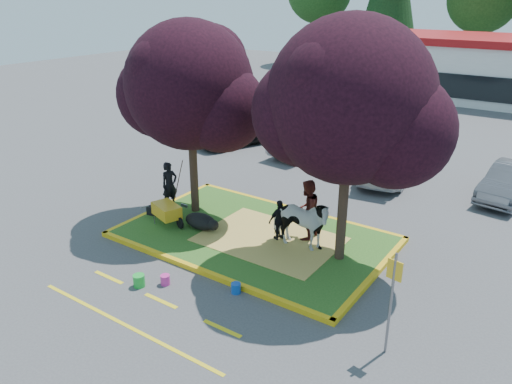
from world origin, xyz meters
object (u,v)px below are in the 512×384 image
Objects in this scene: calf at (201,221)px; wheelbarrow at (167,211)px; handler at (170,185)px; bucket_green at (139,281)px; bucket_blue at (236,288)px; car_black at (239,129)px; car_silver at (309,137)px; bucket_pink at (165,280)px; cow at (300,223)px; sign_post at (392,293)px.

wheelbarrow is at bearing -141.04° from calf.
handler reaches higher than wheelbarrow.
wheelbarrow reaches higher than bucket_green.
bucket_green is 1.22× the size of bucket_blue.
wheelbarrow is 0.41× the size of car_black.
car_silver is at bearing 98.89° from bucket_green.
car_black is 0.97× the size of car_silver.
car_silver is at bearing 118.13° from calf.
handler is 8.74m from car_black.
bucket_blue is at bearing 22.58° from bucket_pink.
bucket_green is 1.22× the size of bucket_pink.
bucket_blue is 0.06× the size of car_silver.
car_silver is at bearing 33.00° from car_black.
car_black is at bearing 126.01° from bucket_blue.
cow is at bearing 32.24° from wheelbarrow.
car_black is at bearing 34.19° from handler.
bucket_blue is (4.18, -1.81, -0.50)m from wheelbarrow.
car_black reaches higher than bucket_blue.
cow reaches higher than car_black.
handler reaches higher than car_black.
handler is at bearing 131.59° from bucket_pink.
bucket_blue is (1.82, 0.76, 0.00)m from bucket_pink.
bucket_pink is 0.06× the size of car_black.
car_silver reaches higher than bucket_green.
cow reaches higher than calf.
bucket_green is at bearing 104.24° from car_silver.
sign_post reaches higher than wheelbarrow.
car_black is (-12.17, 11.10, -0.74)m from sign_post.
handler is 5.90m from bucket_blue.
bucket_pink is 12.90m from car_silver.
handler is 5.00× the size of bucket_green.
calf is at bearing 173.79° from sign_post.
calf is 1.21m from wheelbarrow.
wheelbarrow reaches higher than calf.
bucket_blue is at bearing -4.29° from wheelbarrow.
bucket_blue is at bearing 169.40° from cow.
car_black is at bearing 40.10° from cow.
sign_post is at bearing 3.30° from calf.
cow is 4.25m from bucket_pink.
car_silver is (-8.48, 11.87, -0.74)m from sign_post.
calf is 3.46× the size of bucket_green.
sign_post reaches higher than bucket_blue.
car_black is (-3.89, 9.29, 0.14)m from wheelbarrow.
sign_post is at bearing 6.77° from wheelbarrow.
handler reaches higher than calf.
cow is at bearing 154.15° from sign_post.
wheelbarrow is 4.58m from bucket_blue.
bucket_blue is (5.07, -2.90, -0.86)m from handler.
bucket_green is 13.60m from car_black.
sign_post is 7.29× the size of bucket_green.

